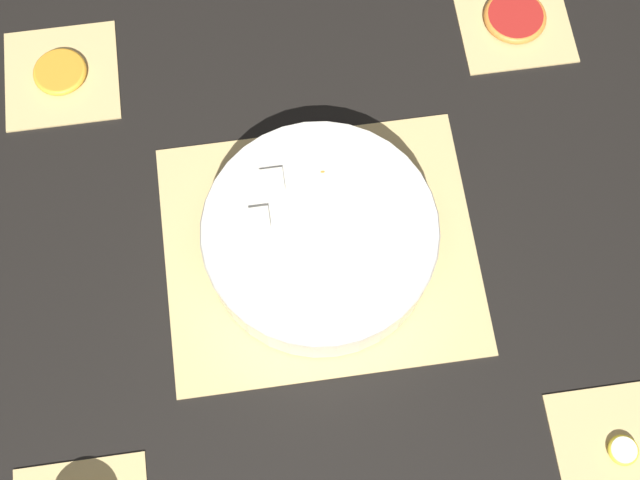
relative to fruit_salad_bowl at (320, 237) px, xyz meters
name	(u,v)px	position (x,y,z in m)	size (l,w,h in m)	color
ground_plane	(320,249)	(0.00, 0.00, -0.05)	(6.00, 6.00, 0.00)	black
bamboo_mat_center	(320,249)	(0.00, 0.00, -0.05)	(0.40, 0.34, 0.01)	#D6B775
coaster_mat_near_right	(621,451)	(0.32, -0.30, -0.05)	(0.16, 0.16, 0.01)	#D6B775
coaster_mat_far_left	(61,75)	(-0.32, 0.31, -0.05)	(0.16, 0.16, 0.01)	#D6B775
coaster_mat_far_right	(514,20)	(0.32, 0.31, -0.05)	(0.16, 0.16, 0.01)	#D6B775
fruit_salad_bowl	(320,237)	(0.00, 0.00, 0.00)	(0.30, 0.30, 0.08)	silver
orange_slice_whole	(60,72)	(-0.32, 0.31, -0.04)	(0.07, 0.07, 0.01)	orange
banana_coin_single	(623,450)	(0.32, -0.30, -0.04)	(0.04, 0.04, 0.01)	#F7EFC6
grapefruit_slice	(515,17)	(0.32, 0.31, -0.04)	(0.09, 0.09, 0.01)	#B2231E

